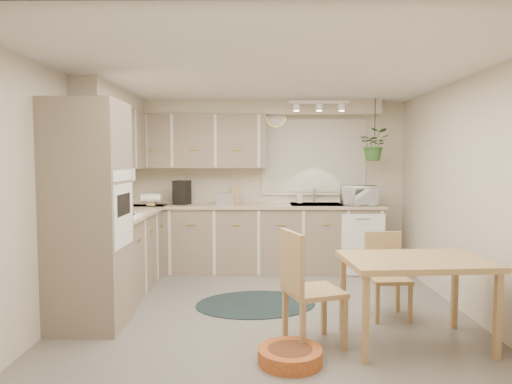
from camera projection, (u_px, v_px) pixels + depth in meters
floor at (268, 313)px, 4.66m from camera, size 4.20×4.20×0.00m
ceiling at (269, 75)px, 4.49m from camera, size 4.20×4.20×0.00m
wall_back at (266, 185)px, 6.67m from camera, size 4.00×0.04×2.40m
wall_front at (276, 226)px, 2.48m from camera, size 4.00×0.04×2.40m
wall_left at (70, 196)px, 4.59m from camera, size 0.04×4.20×2.40m
wall_right at (468, 196)px, 4.56m from camera, size 0.04×4.20×2.40m
base_cab_left at (126, 252)px, 5.51m from camera, size 0.60×1.85×0.90m
base_cab_back at (252, 239)px, 6.42m from camera, size 3.60×0.60×0.90m
counter_left at (126, 213)px, 5.48m from camera, size 0.64×1.89×0.04m
counter_back at (252, 206)px, 6.38m from camera, size 3.64×0.64×0.04m
oven_stack at (89, 215)px, 4.22m from camera, size 0.65×0.65×2.10m
wall_oven_face at (123, 215)px, 4.22m from camera, size 0.02×0.56×0.58m
upper_cab_left at (117, 138)px, 5.54m from camera, size 0.35×2.00×0.75m
upper_cab_back at (195, 141)px, 6.46m from camera, size 2.00×0.35×0.75m
soffit_left at (114, 99)px, 5.51m from camera, size 0.30×2.00×0.20m
soffit_back at (252, 108)px, 6.44m from camera, size 3.60×0.30×0.20m
cooktop at (112, 217)px, 4.90m from camera, size 0.52×0.58×0.02m
range_hood at (109, 175)px, 4.87m from camera, size 0.40×0.60×0.14m
window_blinds at (314, 157)px, 6.60m from camera, size 1.40×0.02×1.00m
window_frame at (314, 157)px, 6.61m from camera, size 1.50×0.02×1.10m
sink at (316, 207)px, 6.38m from camera, size 0.70×0.48×0.10m
dishwasher_front at (363, 245)px, 6.10m from camera, size 0.58×0.02×0.83m
track_light_bar at (319, 102)px, 6.03m from camera, size 0.80×0.04×0.04m
wall_clock at (276, 117)px, 6.57m from camera, size 0.30×0.03×0.30m
dining_table at (414, 301)px, 3.85m from camera, size 1.23×0.88×0.74m
chair_left at (314, 288)px, 3.83m from camera, size 0.58×0.58×0.98m
chair_back at (388, 276)px, 4.49m from camera, size 0.42×0.42×0.83m
braided_rug at (256, 304)px, 4.93m from camera, size 1.44×1.17×0.01m
pet_bed at (290, 356)px, 3.50m from camera, size 0.50×0.50×0.11m
microwave at (359, 193)px, 6.27m from camera, size 0.49×0.28×0.33m
soap_bottle at (299, 201)px, 6.53m from camera, size 0.08×0.17×0.08m
hanging_plant at (374, 148)px, 6.22m from camera, size 0.51×0.54×0.34m
coffee_maker at (182, 192)px, 6.38m from camera, size 0.24×0.27×0.34m
toaster at (225, 199)px, 6.40m from camera, size 0.27×0.16×0.16m
knife_block at (234, 196)px, 6.43m from camera, size 0.13×0.13×0.24m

